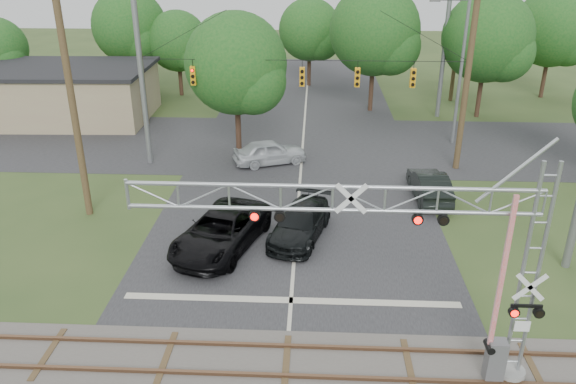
{
  "coord_description": "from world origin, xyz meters",
  "views": [
    {
      "loc": [
        0.76,
        -12.57,
        12.62
      ],
      "look_at": [
        -0.21,
        7.5,
        3.71
      ],
      "focal_mm": 35.0,
      "sensor_mm": 36.0,
      "label": 1
    }
  ],
  "objects_px": {
    "traffic_signal_span": "(318,74)",
    "commercial_building": "(38,93)",
    "crossing_gantry": "(410,249)",
    "car_dark": "(300,223)",
    "streetlight": "(459,65)",
    "pickup_black": "(221,231)",
    "sedan_silver": "(270,152)"
  },
  "relations": [
    {
      "from": "crossing_gantry",
      "to": "traffic_signal_span",
      "type": "bearing_deg",
      "value": 98.23
    },
    {
      "from": "crossing_gantry",
      "to": "car_dark",
      "type": "distance_m",
      "value": 10.41
    },
    {
      "from": "pickup_black",
      "to": "sedan_silver",
      "type": "xyz_separation_m",
      "value": [
        1.35,
        10.74,
        -0.08
      ]
    },
    {
      "from": "commercial_building",
      "to": "streetlight",
      "type": "relative_size",
      "value": 1.83
    },
    {
      "from": "traffic_signal_span",
      "to": "car_dark",
      "type": "xyz_separation_m",
      "value": [
        -0.74,
        -9.31,
        -4.99
      ]
    },
    {
      "from": "pickup_black",
      "to": "commercial_building",
      "type": "relative_size",
      "value": 0.35
    },
    {
      "from": "car_dark",
      "to": "commercial_building",
      "type": "relative_size",
      "value": 0.29
    },
    {
      "from": "crossing_gantry",
      "to": "pickup_black",
      "type": "height_order",
      "value": "crossing_gantry"
    },
    {
      "from": "crossing_gantry",
      "to": "car_dark",
      "type": "height_order",
      "value": "crossing_gantry"
    },
    {
      "from": "pickup_black",
      "to": "sedan_silver",
      "type": "height_order",
      "value": "pickup_black"
    },
    {
      "from": "traffic_signal_span",
      "to": "sedan_silver",
      "type": "xyz_separation_m",
      "value": [
        -2.9,
        0.23,
        -4.95
      ]
    },
    {
      "from": "commercial_building",
      "to": "crossing_gantry",
      "type": "bearing_deg",
      "value": -50.68
    },
    {
      "from": "crossing_gantry",
      "to": "car_dark",
      "type": "bearing_deg",
      "value": 110.57
    },
    {
      "from": "crossing_gantry",
      "to": "sedan_silver",
      "type": "xyz_separation_m",
      "value": [
        -5.56,
        18.59,
        -3.84
      ]
    },
    {
      "from": "car_dark",
      "to": "commercial_building",
      "type": "height_order",
      "value": "commercial_building"
    },
    {
      "from": "car_dark",
      "to": "commercial_building",
      "type": "distance_m",
      "value": 28.07
    },
    {
      "from": "streetlight",
      "to": "car_dark",
      "type": "bearing_deg",
      "value": -125.15
    },
    {
      "from": "traffic_signal_span",
      "to": "pickup_black",
      "type": "height_order",
      "value": "traffic_signal_span"
    },
    {
      "from": "car_dark",
      "to": "sedan_silver",
      "type": "relative_size",
      "value": 1.12
    },
    {
      "from": "traffic_signal_span",
      "to": "pickup_black",
      "type": "relative_size",
      "value": 3.17
    },
    {
      "from": "traffic_signal_span",
      "to": "streetlight",
      "type": "height_order",
      "value": "traffic_signal_span"
    },
    {
      "from": "traffic_signal_span",
      "to": "commercial_building",
      "type": "relative_size",
      "value": 1.09
    },
    {
      "from": "traffic_signal_span",
      "to": "car_dark",
      "type": "relative_size",
      "value": 3.83
    },
    {
      "from": "sedan_silver",
      "to": "commercial_building",
      "type": "xyz_separation_m",
      "value": [
        -18.76,
        9.12,
        1.27
      ]
    },
    {
      "from": "crossing_gantry",
      "to": "streetlight",
      "type": "bearing_deg",
      "value": 74.24
    },
    {
      "from": "crossing_gantry",
      "to": "streetlight",
      "type": "relative_size",
      "value": 1.26
    },
    {
      "from": "sedan_silver",
      "to": "pickup_black",
      "type": "bearing_deg",
      "value": 151.15
    },
    {
      "from": "traffic_signal_span",
      "to": "commercial_building",
      "type": "bearing_deg",
      "value": 156.65
    },
    {
      "from": "pickup_black",
      "to": "commercial_building",
      "type": "height_order",
      "value": "commercial_building"
    },
    {
      "from": "commercial_building",
      "to": "streetlight",
      "type": "height_order",
      "value": "streetlight"
    },
    {
      "from": "streetlight",
      "to": "sedan_silver",
      "type": "bearing_deg",
      "value": -159.35
    },
    {
      "from": "crossing_gantry",
      "to": "traffic_signal_span",
      "type": "distance_m",
      "value": 18.58
    }
  ]
}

